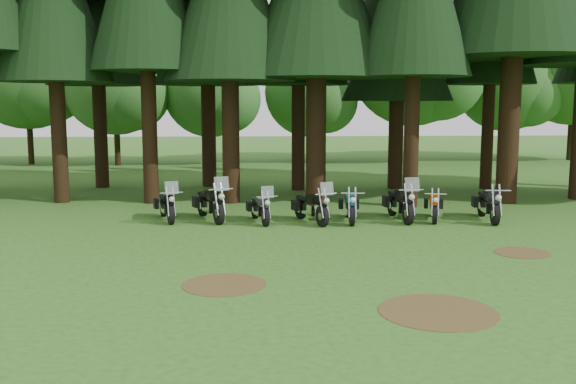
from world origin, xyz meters
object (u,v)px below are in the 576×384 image
motorcycle_2 (260,209)px  motorcycle_3 (311,208)px  motorcycle_1 (210,204)px  motorcycle_4 (350,207)px  motorcycle_5 (400,205)px  motorcycle_6 (434,207)px  motorcycle_0 (167,206)px  motorcycle_7 (488,205)px

motorcycle_2 → motorcycle_3: bearing=-18.0°
motorcycle_1 → motorcycle_4: bearing=-27.1°
motorcycle_5 → motorcycle_6: bearing=-6.1°
motorcycle_3 → motorcycle_6: size_ratio=1.07×
motorcycle_2 → motorcycle_5: size_ratio=0.84×
motorcycle_4 → motorcycle_5: 1.67m
motorcycle_0 → motorcycle_2: (3.04, -0.51, -0.04)m
motorcycle_3 → motorcycle_5: 2.97m
motorcycle_7 → motorcycle_4: bearing=-175.1°
motorcycle_1 → motorcycle_2: 1.69m
motorcycle_6 → motorcycle_4: bearing=-164.3°
motorcycle_5 → motorcycle_6: 1.12m
motorcycle_3 → motorcycle_7: bearing=-20.4°
motorcycle_1 → motorcycle_5: size_ratio=0.98×
motorcycle_5 → motorcycle_6: (1.12, -0.03, -0.08)m
motorcycle_3 → motorcycle_4: (1.28, 0.17, -0.01)m
motorcycle_1 → motorcycle_3: size_ratio=1.09×
motorcycle_5 → motorcycle_7: motorcycle_5 is taller
motorcycle_2 → motorcycle_3: motorcycle_3 is taller
motorcycle_3 → motorcycle_5: bearing=-15.5°
motorcycle_2 → motorcycle_4: (2.92, 0.03, 0.03)m
motorcycle_2 → motorcycle_3: (1.64, -0.14, 0.04)m
motorcycle_5 → motorcycle_6: motorcycle_5 is taller
motorcycle_4 → motorcycle_5: bearing=8.4°
motorcycle_0 → motorcycle_4: motorcycle_0 is taller
motorcycle_5 → motorcycle_7: 2.87m
motorcycle_1 → motorcycle_7: (9.08, -0.54, -0.03)m
motorcycle_2 → motorcycle_4: bearing=-12.4°
motorcycle_0 → motorcycle_3: (4.68, -0.66, 0.01)m
motorcycle_1 → motorcycle_7: bearing=-25.0°
motorcycle_4 → motorcycle_7: 4.54m
motorcycle_1 → motorcycle_3: 3.32m
motorcycle_3 → motorcycle_5: motorcycle_5 is taller
motorcycle_3 → motorcycle_6: (4.07, 0.26, -0.04)m
motorcycle_1 → motorcycle_5: bearing=-24.6°
motorcycle_1 → motorcycle_7: motorcycle_1 is taller
motorcycle_1 → motorcycle_7: 9.09m
motorcycle_0 → motorcycle_1: motorcycle_1 is taller
motorcycle_7 → motorcycle_2: bearing=-174.3°
motorcycle_4 → motorcycle_3: bearing=-167.8°
motorcycle_2 → motorcycle_5: bearing=-11.2°
motorcycle_5 → motorcycle_2: bearing=177.3°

